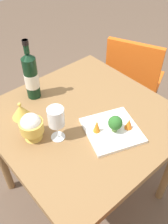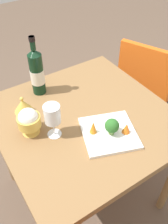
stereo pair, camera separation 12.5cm
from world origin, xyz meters
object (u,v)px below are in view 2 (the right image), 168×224
(rice_bowl_lid, at_px, (23,105))
(carrot_garnish_right, at_px, (126,128))
(wine_bottle, at_px, (37,72))
(rice_bowl, at_px, (29,121))
(broccoli_floret, at_px, (112,126))
(chair_by_wall, at_px, (146,81))
(wine_glass, at_px, (52,115))
(carrot_garnish_left, at_px, (93,127))
(serving_plate, at_px, (109,133))

(rice_bowl_lid, xyz_separation_m, carrot_garnish_right, (0.34, -0.42, 0.01))
(wine_bottle, distance_m, rice_bowl, 0.32)
(wine_bottle, distance_m, broccoli_floret, 0.52)
(chair_by_wall, relative_size, wine_bottle, 2.50)
(rice_bowl, bearing_deg, carrot_garnish_right, -35.25)
(rice_bowl, bearing_deg, rice_bowl_lid, 79.09)
(carrot_garnish_right, bearing_deg, wine_bottle, 110.86)
(wine_glass, height_order, carrot_garnish_left, wine_glass)
(serving_plate, bearing_deg, chair_by_wall, 31.44)
(serving_plate, distance_m, broccoli_floret, 0.06)
(wine_glass, bearing_deg, chair_by_wall, 17.35)
(rice_bowl_lid, height_order, carrot_garnish_left, rice_bowl_lid)
(wine_bottle, distance_m, carrot_garnish_left, 0.45)
(chair_by_wall, relative_size, carrot_garnish_left, 12.68)
(carrot_garnish_left, height_order, carrot_garnish_right, carrot_garnish_left)
(wine_glass, xyz_separation_m, serving_plate, (0.22, -0.14, -0.12))
(wine_glass, relative_size, rice_bowl_lid, 1.79)
(chair_by_wall, height_order, rice_bowl_lid, chair_by_wall)
(carrot_garnish_left, bearing_deg, rice_bowl_lid, 122.10)
(wine_glass, height_order, carrot_garnish_right, wine_glass)
(serving_plate, bearing_deg, wine_glass, 147.25)
(wine_glass, bearing_deg, serving_plate, -32.75)
(wine_glass, height_order, broccoli_floret, wine_glass)
(carrot_garnish_left, bearing_deg, chair_by_wall, 26.90)
(rice_bowl_lid, relative_size, broccoli_floret, 1.17)
(chair_by_wall, distance_m, broccoli_floret, 0.88)
(wine_bottle, xyz_separation_m, rice_bowl_lid, (-0.14, -0.10, -0.10))
(carrot_garnish_right, bearing_deg, chair_by_wall, 36.66)
(chair_by_wall, distance_m, rice_bowl_lid, 1.01)
(serving_plate, bearing_deg, rice_bowl_lid, 126.26)
(wine_glass, bearing_deg, carrot_garnish_right, -33.21)
(wine_bottle, relative_size, rice_bowl_lid, 3.40)
(wine_bottle, xyz_separation_m, serving_plate, (0.13, -0.48, -0.13))
(rice_bowl, bearing_deg, broccoli_floret, -36.81)
(chair_by_wall, distance_m, wine_bottle, 0.91)
(wine_bottle, xyz_separation_m, wine_glass, (-0.08, -0.34, -0.01))
(chair_by_wall, relative_size, wine_glass, 4.75)
(serving_plate, bearing_deg, carrot_garnish_right, -34.70)
(wine_glass, relative_size, broccoli_floret, 2.09)
(rice_bowl, relative_size, rice_bowl_lid, 1.42)
(rice_bowl, xyz_separation_m, serving_plate, (0.31, -0.22, -0.07))
(serving_plate, xyz_separation_m, carrot_garnish_left, (-0.07, 0.04, 0.04))
(wine_bottle, height_order, rice_bowl, wine_bottle)
(chair_by_wall, xyz_separation_m, carrot_garnish_left, (-0.77, -0.39, 0.28))
(chair_by_wall, bearing_deg, rice_bowl, -102.20)
(wine_bottle, relative_size, rice_bowl, 2.40)
(chair_by_wall, xyz_separation_m, rice_bowl, (-1.01, -0.21, 0.30))
(serving_plate, bearing_deg, rice_bowl, 144.63)
(carrot_garnish_left, xyz_separation_m, carrot_garnish_right, (0.13, -0.08, -0.01))
(chair_by_wall, height_order, broccoli_floret, broccoli_floret)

